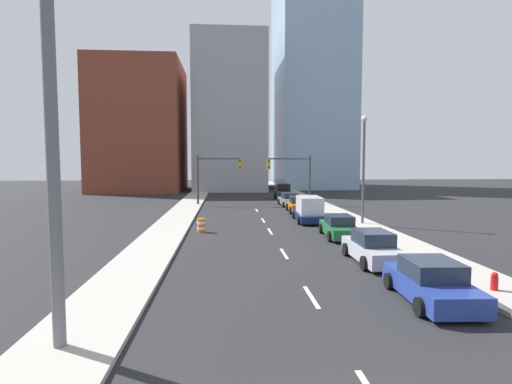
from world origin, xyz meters
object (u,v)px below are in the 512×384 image
object	(u,v)px
traffic_signal_right	(296,172)
sedan_gray	(290,200)
traffic_signal_left	(212,172)
sedan_silver	(373,248)
utility_pole_left_near	(52,142)
fire_hydrant	(494,283)
traffic_barrel	(201,225)
sedan_green	(339,227)
box_truck_navy	(309,210)
street_lamp	(364,162)
sedan_blue	(431,282)
pickup_truck_black	(284,193)
sedan_orange	(298,205)

from	to	relation	value
traffic_signal_right	sedan_gray	size ratio (longest dim) A/B	1.20
traffic_signal_left	sedan_silver	world-z (taller)	traffic_signal_left
utility_pole_left_near	sedan_gray	size ratio (longest dim) A/B	2.26
fire_hydrant	sedan_silver	distance (m)	5.64
traffic_barrel	sedan_green	size ratio (longest dim) A/B	0.20
box_truck_navy	sedan_gray	xyz separation A→B (m)	(0.29, 11.67, -0.31)
traffic_barrel	box_truck_navy	xyz separation A→B (m)	(8.47, 4.33, 0.48)
sedan_silver	sedan_gray	distance (m)	24.97
traffic_barrel	fire_hydrant	bearing A→B (deg)	-50.17
utility_pole_left_near	traffic_barrel	distance (m)	18.15
street_lamp	sedan_blue	size ratio (longest dim) A/B	1.83
traffic_signal_right	traffic_signal_left	bearing A→B (deg)	180.00
sedan_silver	pickup_truck_black	world-z (taller)	pickup_truck_black
sedan_gray	sedan_green	bearing A→B (deg)	-92.12
traffic_barrel	sedan_orange	bearing A→B (deg)	50.03
sedan_green	box_truck_navy	xyz separation A→B (m)	(-0.54, 6.84, 0.30)
traffic_signal_right	utility_pole_left_near	world-z (taller)	utility_pole_left_near
traffic_signal_left	sedan_gray	size ratio (longest dim) A/B	1.20
sedan_gray	sedan_orange	bearing A→B (deg)	-93.91
traffic_signal_left	sedan_green	world-z (taller)	traffic_signal_left
sedan_silver	sedan_gray	bearing A→B (deg)	90.46
sedan_green	pickup_truck_black	bearing A→B (deg)	92.75
sedan_orange	sedan_gray	xyz separation A→B (m)	(0.10, 5.67, -0.06)
traffic_signal_left	sedan_silver	bearing A→B (deg)	-71.45
traffic_signal_right	box_truck_navy	distance (m)	12.89
traffic_signal_right	street_lamp	size ratio (longest dim) A/B	0.67
sedan_blue	box_truck_navy	size ratio (longest dim) A/B	0.81
box_truck_navy	sedan_orange	size ratio (longest dim) A/B	1.25
traffic_signal_left	traffic_signal_right	xyz separation A→B (m)	(9.50, 0.00, 0.00)
street_lamp	sedan_orange	xyz separation A→B (m)	(-3.50, 8.23, -4.13)
fire_hydrant	sedan_green	size ratio (longest dim) A/B	0.18
traffic_barrel	fire_hydrant	xyz separation A→B (m)	(11.57, -13.87, -0.06)
utility_pole_left_near	fire_hydrant	distance (m)	15.36
traffic_signal_right	pickup_truck_black	xyz separation A→B (m)	(-0.52, 6.20, -2.88)
sedan_blue	pickup_truck_black	bearing A→B (deg)	92.59
traffic_barrel	pickup_truck_black	size ratio (longest dim) A/B	0.15
traffic_signal_right	sedan_gray	distance (m)	3.29
street_lamp	sedan_orange	bearing A→B (deg)	113.05
traffic_signal_left	sedan_silver	xyz separation A→B (m)	(8.67, -25.84, -3.00)
traffic_barrel	street_lamp	size ratio (longest dim) A/B	0.11
traffic_barrel	sedan_orange	world-z (taller)	sedan_orange
traffic_barrel	sedan_silver	bearing A→B (deg)	-45.52
traffic_signal_left	sedan_orange	size ratio (longest dim) A/B	1.25
sedan_green	fire_hydrant	bearing A→B (deg)	-74.32
fire_hydrant	pickup_truck_black	xyz separation A→B (m)	(-2.45, 36.94, 0.41)
sedan_silver	sedan_orange	size ratio (longest dim) A/B	1.03
sedan_silver	sedan_gray	size ratio (longest dim) A/B	0.99
fire_hydrant	pickup_truck_black	distance (m)	37.03
utility_pole_left_near	box_truck_navy	xyz separation A→B (m)	(11.03, 21.62, -4.42)
traffic_barrel	sedan_gray	xyz separation A→B (m)	(8.76, 16.00, 0.17)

